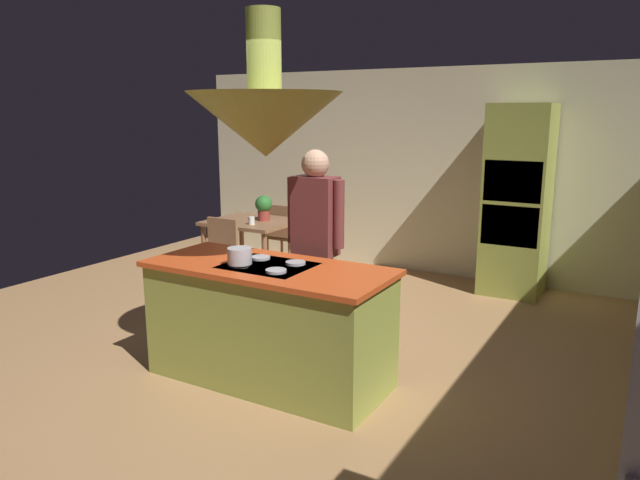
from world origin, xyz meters
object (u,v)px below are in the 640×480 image
object	(u,v)px
person_at_island	(315,238)
potted_plant_on_table	(264,207)
kitchen_island	(269,323)
dining_table	(252,229)
cup_on_table	(252,221)
cooking_pot_on_cooktop	(240,256)
chair_facing_island	(217,252)
oven_tower	(517,201)
chair_by_back_wall	(282,232)

from	to	relation	value
person_at_island	potted_plant_on_table	xyz separation A→B (m)	(-1.58, 1.49, -0.07)
kitchen_island	person_at_island	size ratio (longest dim) A/B	1.08
kitchen_island	dining_table	distance (m)	2.71
cup_on_table	cooking_pot_on_cooktop	bearing A→B (deg)	-55.57
cup_on_table	cooking_pot_on_cooktop	distance (m)	2.45
kitchen_island	chair_facing_island	bearing A→B (deg)	139.43
kitchen_island	person_at_island	bearing A→B (deg)	88.94
kitchen_island	oven_tower	world-z (taller)	oven_tower
chair_by_back_wall	cooking_pot_on_cooktop	bearing A→B (deg)	118.18
chair_facing_island	potted_plant_on_table	size ratio (longest dim) A/B	2.90
chair_facing_island	potted_plant_on_table	bearing A→B (deg)	79.46
cup_on_table	chair_by_back_wall	bearing A→B (deg)	100.35
kitchen_island	oven_tower	bearing A→B (deg)	71.26
kitchen_island	cooking_pot_on_cooktop	distance (m)	0.57
kitchen_island	dining_table	size ratio (longest dim) A/B	1.89
oven_tower	cooking_pot_on_cooktop	bearing A→B (deg)	-110.48
dining_table	chair_by_back_wall	world-z (taller)	chair_by_back_wall
chair_facing_island	chair_by_back_wall	world-z (taller)	same
dining_table	cooking_pot_on_cooktop	distance (m)	2.73
person_at_island	chair_facing_island	xyz separation A→B (m)	(-1.71, 0.78, -0.49)
oven_tower	potted_plant_on_table	bearing A→B (deg)	-158.01
cooking_pot_on_cooktop	chair_by_back_wall	bearing A→B (deg)	118.18
potted_plant_on_table	cooking_pot_on_cooktop	xyz separation A→B (m)	(1.41, -2.30, 0.06)
person_at_island	dining_table	bearing A→B (deg)	140.25
cup_on_table	cooking_pot_on_cooktop	size ratio (longest dim) A/B	0.50
chair_facing_island	cooking_pot_on_cooktop	distance (m)	2.26
chair_by_back_wall	potted_plant_on_table	xyz separation A→B (m)	(0.13, -0.58, 0.42)
cup_on_table	dining_table	bearing A→B (deg)	126.45
kitchen_island	cup_on_table	bearing A→B (deg)	129.26
dining_table	chair_by_back_wall	xyz separation A→B (m)	(0.00, 0.64, -0.15)
kitchen_island	chair_by_back_wall	world-z (taller)	kitchen_island
dining_table	person_at_island	size ratio (longest dim) A/B	0.57
dining_table	chair_facing_island	xyz separation A→B (m)	(0.00, -0.64, -0.15)
oven_tower	potted_plant_on_table	xyz separation A→B (m)	(-2.67, -1.08, -0.13)
oven_tower	chair_by_back_wall	distance (m)	2.90
chair_by_back_wall	cup_on_table	bearing A→B (deg)	100.35
chair_by_back_wall	potted_plant_on_table	world-z (taller)	potted_plant_on_table
person_at_island	cup_on_table	world-z (taller)	person_at_island
oven_tower	person_at_island	size ratio (longest dim) A/B	1.22
oven_tower	chair_facing_island	size ratio (longest dim) A/B	2.43
cup_on_table	cooking_pot_on_cooktop	world-z (taller)	cooking_pot_on_cooktop
potted_plant_on_table	oven_tower	bearing A→B (deg)	21.99
dining_table	potted_plant_on_table	world-z (taller)	potted_plant_on_table
dining_table	cup_on_table	xyz separation A→B (m)	(0.16, -0.21, 0.15)
potted_plant_on_table	cup_on_table	xyz separation A→B (m)	(0.02, -0.28, -0.12)
person_at_island	cooking_pot_on_cooktop	xyz separation A→B (m)	(-0.17, -0.81, -0.01)
chair_facing_island	potted_plant_on_table	world-z (taller)	potted_plant_on_table
kitchen_island	cup_on_table	size ratio (longest dim) A/B	20.77
dining_table	chair_by_back_wall	distance (m)	0.66
chair_facing_island	cooking_pot_on_cooktop	world-z (taller)	cooking_pot_on_cooktop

